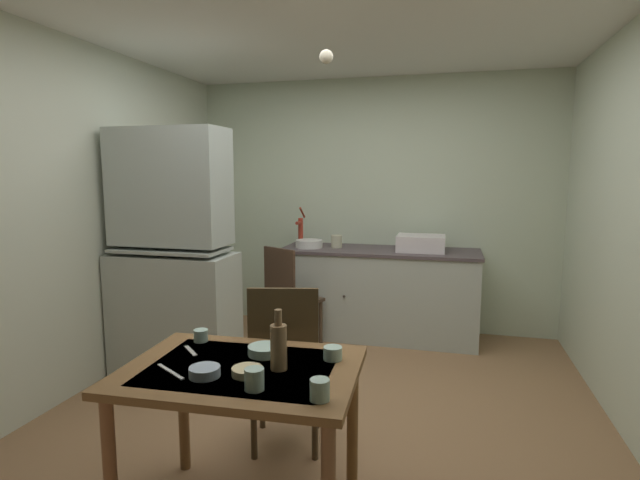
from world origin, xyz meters
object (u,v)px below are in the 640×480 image
object	(u,v)px
chair_by_counter	(289,295)
glass_bottle	(279,345)
hutch_cabinet	(173,262)
chair_far_side	(285,366)
mug_dark	(201,336)
dining_table	(241,389)
serving_bowl_wide	(265,350)
sink_basin	(421,243)
hand_pump	(301,229)
mixing_bowl_counter	(309,244)

from	to	relation	value
chair_by_counter	glass_bottle	world-z (taller)	glass_bottle
hutch_cabinet	chair_far_side	distance (m)	1.52
mug_dark	hutch_cabinet	bearing A→B (deg)	126.34
glass_bottle	chair_by_counter	bearing A→B (deg)	107.19
chair_by_counter	dining_table	bearing A→B (deg)	-77.09
glass_bottle	hutch_cabinet	bearing A→B (deg)	134.04
serving_bowl_wide	sink_basin	bearing A→B (deg)	77.20
hand_pump	mixing_bowl_counter	xyz separation A→B (m)	(0.12, -0.10, -0.13)
hand_pump	serving_bowl_wide	size ratio (longest dim) A/B	2.47
mug_dark	glass_bottle	distance (m)	0.56
chair_far_side	dining_table	bearing A→B (deg)	-90.29
hutch_cabinet	sink_basin	xyz separation A→B (m)	(1.83, 1.29, 0.04)
hand_pump	chair_by_counter	bearing A→B (deg)	-84.05
glass_bottle	chair_far_side	bearing A→B (deg)	106.18
hand_pump	mug_dark	size ratio (longest dim) A/B	5.40
hutch_cabinet	chair_by_counter	bearing A→B (deg)	47.90
sink_basin	mug_dark	distance (m)	2.66
mug_dark	mixing_bowl_counter	bearing A→B (deg)	92.74
hutch_cabinet	dining_table	bearing A→B (deg)	-50.11
hand_pump	mixing_bowl_counter	distance (m)	0.20
sink_basin	glass_bottle	size ratio (longest dim) A/B	1.64
hand_pump	glass_bottle	xyz separation A→B (m)	(0.74, -2.75, -0.18)
mixing_bowl_counter	chair_far_side	distance (m)	2.16
sink_basin	hand_pump	world-z (taller)	hand_pump
hand_pump	dining_table	world-z (taller)	hand_pump
chair_far_side	chair_by_counter	world-z (taller)	chair_far_side
dining_table	glass_bottle	size ratio (longest dim) A/B	3.97
chair_far_side	serving_bowl_wide	bearing A→B (deg)	-83.99
hutch_cabinet	glass_bottle	distance (m)	1.97
mixing_bowl_counter	mug_dark	xyz separation A→B (m)	(0.12, -2.42, -0.13)
mixing_bowl_counter	chair_far_side	world-z (taller)	chair_far_side
chair_far_side	mug_dark	size ratio (longest dim) A/B	13.61
mixing_bowl_counter	dining_table	distance (m)	2.73
serving_bowl_wide	mug_dark	bearing A→B (deg)	166.68
mixing_bowl_counter	dining_table	world-z (taller)	mixing_bowl_counter
sink_basin	glass_bottle	distance (m)	2.75
sink_basin	hand_pump	bearing A→B (deg)	177.83
hand_pump	chair_by_counter	distance (m)	0.79
hutch_cabinet	chair_far_side	world-z (taller)	hutch_cabinet
chair_far_side	mug_dark	xyz separation A→B (m)	(-0.33, -0.34, 0.26)
hand_pump	mixing_bowl_counter	size ratio (longest dim) A/B	1.47
hand_pump	glass_bottle	size ratio (longest dim) A/B	1.45
hand_pump	mug_dark	world-z (taller)	hand_pump
mixing_bowl_counter	mug_dark	bearing A→B (deg)	-87.26
chair_by_counter	serving_bowl_wide	world-z (taller)	chair_by_counter
chair_by_counter	mug_dark	size ratio (longest dim) A/B	12.96
serving_bowl_wide	hutch_cabinet	bearing A→B (deg)	134.51
sink_basin	chair_far_side	xyz separation A→B (m)	(-0.63, -2.13, -0.43)
mixing_bowl_counter	chair_by_counter	world-z (taller)	same
hand_pump	mug_dark	distance (m)	2.54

